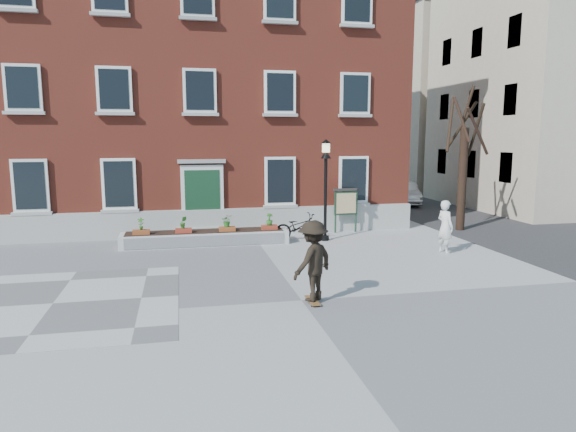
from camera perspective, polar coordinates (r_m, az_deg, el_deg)
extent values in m
plane|color=#99999B|center=(12.94, 1.51, -9.35)|extent=(100.00, 100.00, 0.00)
cube|color=slate|center=(13.92, -24.66, -8.83)|extent=(6.00, 6.00, 0.01)
imported|color=black|center=(20.17, 1.16, -1.20)|extent=(2.05, 0.98, 1.04)
imported|color=silver|center=(31.48, 12.70, 2.53)|extent=(2.40, 4.37, 1.37)
imported|color=white|center=(18.63, 17.06, -1.15)|extent=(0.60, 0.76, 1.86)
cube|color=#973929|center=(26.04, -10.24, 13.04)|extent=(18.00, 10.00, 12.00)
cube|color=#ABABA6|center=(21.14, -9.40, -0.76)|extent=(18.00, 0.24, 1.10)
cube|color=gray|center=(21.09, -9.36, -2.03)|extent=(2.60, 0.80, 0.20)
cube|color=#ACACA7|center=(21.20, -9.39, -1.42)|extent=(2.20, 0.50, 0.20)
cube|color=silver|center=(21.03, -9.48, 2.21)|extent=(1.70, 0.12, 2.50)
cube|color=#143720|center=(20.99, -9.47, 1.93)|extent=(1.40, 0.06, 2.30)
cube|color=gray|center=(20.87, -9.58, 6.02)|extent=(1.90, 0.25, 0.15)
cube|color=silver|center=(21.65, -26.71, 3.04)|extent=(1.30, 0.10, 2.00)
cube|color=black|center=(21.60, -26.75, 3.03)|extent=(1.08, 0.04, 1.78)
cube|color=#ADADA7|center=(21.71, -26.56, 0.24)|extent=(1.44, 0.20, 0.12)
cube|color=silver|center=(21.64, -27.39, 12.55)|extent=(1.30, 0.10, 1.70)
cube|color=black|center=(21.60, -27.43, 12.56)|extent=(1.08, 0.04, 1.48)
cube|color=#AAAAA5|center=(21.53, -27.26, 10.16)|extent=(1.44, 0.20, 0.12)
cube|color=gray|center=(21.97, -27.96, 19.55)|extent=(1.44, 0.20, 0.12)
cube|color=white|center=(21.06, -18.26, 3.40)|extent=(1.30, 0.10, 2.00)
cube|color=black|center=(21.01, -18.28, 3.39)|extent=(1.08, 0.04, 1.78)
cube|color=#A8A8A3|center=(21.12, -18.14, 0.52)|extent=(1.44, 0.20, 0.12)
cube|color=white|center=(21.06, -18.75, 13.20)|extent=(1.30, 0.10, 1.70)
cube|color=black|center=(21.01, -18.77, 13.21)|extent=(1.08, 0.04, 1.48)
cube|color=#A6A6A1|center=(20.94, -18.64, 10.73)|extent=(1.44, 0.20, 0.12)
cube|color=#9E9D99|center=(21.39, -19.15, 20.40)|extent=(1.44, 0.20, 0.12)
cube|color=silver|center=(20.94, -9.78, 13.56)|extent=(1.30, 0.10, 1.70)
cube|color=black|center=(20.89, -9.77, 13.57)|extent=(1.08, 0.04, 1.48)
cube|color=#AAA9A4|center=(20.83, -9.71, 11.07)|extent=(1.44, 0.20, 0.12)
cube|color=gray|center=(21.28, -9.97, 20.80)|extent=(1.44, 0.20, 0.12)
cube|color=white|center=(21.32, -0.88, 3.91)|extent=(1.30, 0.10, 2.00)
cube|color=black|center=(21.28, -0.85, 3.90)|extent=(1.08, 0.04, 1.78)
cube|color=#ABAAA5|center=(21.38, -0.84, 1.07)|extent=(1.44, 0.20, 0.12)
cube|color=white|center=(21.32, -0.90, 13.59)|extent=(1.30, 0.10, 1.70)
cube|color=black|center=(21.27, -0.88, 13.61)|extent=(1.08, 0.04, 1.48)
cube|color=#A09F9B|center=(21.20, -0.87, 11.16)|extent=(1.44, 0.20, 0.12)
cube|color=gray|center=(21.65, -0.89, 20.72)|extent=(1.44, 0.20, 0.12)
cube|color=white|center=(22.16, 7.29, 4.03)|extent=(1.30, 0.10, 2.00)
cube|color=black|center=(22.11, 7.33, 4.02)|extent=(1.08, 0.04, 1.78)
cube|color=#A5A5A0|center=(22.22, 7.29, 1.29)|extent=(1.44, 0.20, 0.12)
cube|color=silver|center=(22.15, 7.48, 13.34)|extent=(1.30, 0.10, 1.70)
cube|color=black|center=(22.10, 7.52, 13.35)|extent=(1.08, 0.04, 1.48)
cube|color=#A8A7A2|center=(22.04, 7.48, 11.00)|extent=(1.44, 0.20, 0.12)
cube|color=white|center=(22.72, 7.67, 22.43)|extent=(1.30, 0.10, 1.70)
cube|color=black|center=(22.68, 7.72, 22.46)|extent=(1.08, 0.04, 1.48)
cube|color=#A9A9A4|center=(22.47, 7.68, 20.21)|extent=(1.44, 0.20, 0.12)
cube|color=silver|center=(19.54, -9.16, -2.44)|extent=(6.20, 1.10, 0.50)
cube|color=#B9B9B9|center=(19.00, -9.07, -2.76)|extent=(5.80, 0.02, 0.40)
cube|color=black|center=(19.50, -9.17, -1.72)|extent=(5.80, 0.90, 0.06)
cube|color=brown|center=(19.27, -15.99, -1.77)|extent=(0.60, 0.25, 0.20)
imported|color=#2C641E|center=(19.21, -16.03, -0.82)|extent=(0.24, 0.24, 0.45)
cube|color=maroon|center=(19.21, -11.53, -1.64)|extent=(0.60, 0.25, 0.20)
imported|color=#2D6F21|center=(19.16, -11.56, -0.68)|extent=(0.25, 0.25, 0.45)
cube|color=brown|center=(19.29, -6.77, -1.48)|extent=(0.60, 0.25, 0.20)
imported|color=#26671F|center=(19.23, -6.79, -0.53)|extent=(0.40, 0.40, 0.45)
cube|color=maroon|center=(19.49, -2.08, -1.31)|extent=(0.60, 0.25, 0.20)
imported|color=#26631D|center=(19.43, -2.08, -0.37)|extent=(0.25, 0.25, 0.45)
cylinder|color=black|center=(23.29, 18.81, 3.86)|extent=(0.36, 0.36, 4.40)
cylinder|color=black|center=(23.48, 20.14, 8.93)|extent=(0.12, 1.12, 2.23)
cylinder|color=black|center=(23.76, 18.80, 9.63)|extent=(1.18, 0.49, 1.97)
cylinder|color=#2F1F15|center=(23.28, 17.58, 9.70)|extent=(0.88, 1.14, 2.35)
cylinder|color=#2F1E15|center=(22.88, 18.75, 10.12)|extent=(0.60, 0.77, 1.90)
cylinder|color=black|center=(22.79, 20.32, 8.83)|extent=(1.39, 0.55, 1.95)
cylinder|color=#302015|center=(23.45, 19.37, 11.63)|extent=(0.43, 0.48, 1.58)
cube|color=#363538|center=(33.68, 14.38, 1.71)|extent=(8.00, 36.00, 0.01)
cube|color=beige|center=(33.43, 27.53, 12.97)|extent=(10.00, 11.00, 14.00)
cube|color=beige|center=(43.38, 17.23, 11.73)|extent=(10.00, 11.00, 13.00)
cube|color=#36322F|center=(44.28, 17.65, 20.48)|extent=(10.40, 11.40, 0.50)
cube|color=black|center=(27.80, 23.10, 4.98)|extent=(0.08, 1.00, 1.50)
cube|color=black|center=(30.48, 19.65, 5.46)|extent=(0.08, 1.00, 1.50)
cube|color=black|center=(33.25, 16.77, 5.84)|extent=(0.08, 1.00, 1.50)
cube|color=black|center=(27.82, 23.52, 11.77)|extent=(0.08, 1.00, 1.50)
cube|color=black|center=(30.49, 19.98, 11.65)|extent=(0.08, 1.00, 1.50)
cube|color=black|center=(33.26, 17.03, 11.52)|extent=(0.08, 1.00, 1.50)
cube|color=black|center=(28.20, 23.94, 18.26)|extent=(0.08, 1.00, 1.50)
cube|color=black|center=(30.84, 20.31, 17.59)|extent=(0.08, 1.00, 1.50)
cube|color=black|center=(33.58, 17.29, 16.98)|extent=(0.08, 1.00, 1.50)
cylinder|color=black|center=(20.16, 4.13, -2.44)|extent=(0.32, 0.32, 0.20)
cylinder|color=black|center=(19.92, 4.18, 1.80)|extent=(0.12, 0.12, 3.20)
cone|color=black|center=(19.78, 4.23, 6.84)|extent=(0.40, 0.40, 0.30)
cube|color=#FBF5B9|center=(19.77, 4.24, 7.56)|extent=(0.24, 0.24, 0.34)
cone|color=black|center=(19.77, 4.25, 8.28)|extent=(0.40, 0.40, 0.16)
cylinder|color=#1A3523|center=(21.66, 5.30, 0.49)|extent=(0.08, 0.08, 1.80)
cylinder|color=#1A3423|center=(21.94, 7.55, 0.55)|extent=(0.08, 0.08, 1.80)
cube|color=#172F1F|center=(21.75, 6.45, 1.43)|extent=(1.00, 0.10, 1.00)
cube|color=beige|center=(21.69, 6.50, 1.41)|extent=(0.85, 0.02, 0.85)
cube|color=#332D2C|center=(21.68, 6.47, 2.93)|extent=(1.10, 0.16, 0.10)
cube|color=brown|center=(12.75, 2.75, -9.35)|extent=(0.22, 0.78, 0.03)
cylinder|color=black|center=(12.49, 2.67, -9.92)|extent=(0.03, 0.05, 0.05)
cylinder|color=black|center=(12.53, 3.48, -9.86)|extent=(0.03, 0.05, 0.05)
cylinder|color=black|center=(13.00, 2.05, -9.15)|extent=(0.03, 0.05, 0.05)
cylinder|color=black|center=(13.04, 2.82, -9.09)|extent=(0.03, 0.05, 0.05)
imported|color=black|center=(12.48, 2.79, -4.98)|extent=(1.46, 1.35, 1.97)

